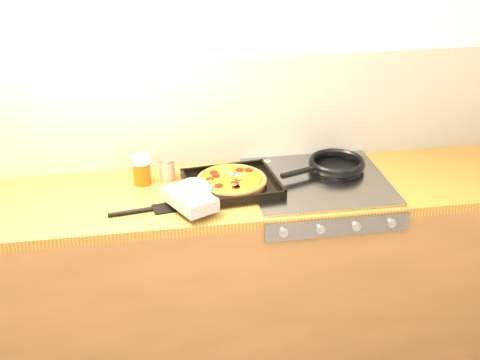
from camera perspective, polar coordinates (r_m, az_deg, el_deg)
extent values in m
plane|color=silver|center=(3.01, -2.92, 7.64)|extent=(3.20, 0.00, 3.20)
cube|color=white|center=(3.03, -2.85, 5.77)|extent=(3.20, 0.02, 0.50)
cube|color=brown|center=(3.11, -1.90, -8.62)|extent=(3.20, 0.60, 0.86)
cube|color=olive|center=(2.88, -2.03, -1.23)|extent=(3.20, 0.60, 0.04)
cube|color=gray|center=(2.73, 8.28, -3.89)|extent=(0.60, 0.03, 0.08)
cylinder|color=#A5A5AA|center=(2.66, 3.73, -4.48)|extent=(0.04, 0.02, 0.04)
cylinder|color=#A5A5AA|center=(2.69, 6.85, -4.19)|extent=(0.04, 0.02, 0.04)
cylinder|color=#A5A5AA|center=(2.74, 9.88, -3.90)|extent=(0.04, 0.02, 0.04)
cylinder|color=#A5A5AA|center=(2.79, 12.80, -3.60)|extent=(0.04, 0.02, 0.04)
cube|color=gray|center=(2.95, 6.64, -0.12)|extent=(0.60, 0.56, 0.02)
cube|color=black|center=(2.87, -0.71, -0.44)|extent=(0.42, 0.38, 0.01)
cube|color=black|center=(3.00, -1.52, 1.17)|extent=(0.38, 0.05, 0.02)
cube|color=black|center=(2.72, 0.18, -1.59)|extent=(0.38, 0.05, 0.02)
cube|color=black|center=(2.91, 2.85, 0.29)|extent=(0.05, 0.34, 0.02)
cube|color=black|center=(2.82, -4.38, -0.60)|extent=(0.05, 0.34, 0.02)
cylinder|color=brown|center=(2.86, -0.71, -0.16)|extent=(0.32, 0.32, 0.02)
torus|color=brown|center=(2.86, -0.71, 0.01)|extent=(0.33, 0.33, 0.02)
cylinder|color=orange|center=(2.85, -0.71, 0.05)|extent=(0.28, 0.28, 0.01)
cylinder|color=maroon|center=(2.84, -0.13, 0.10)|extent=(0.04, 0.04, 0.00)
cylinder|color=maroon|center=(2.90, -2.28, 0.64)|extent=(0.04, 0.04, 0.00)
cylinder|color=maroon|center=(2.78, -0.37, -0.59)|extent=(0.04, 0.04, 0.00)
cylinder|color=maroon|center=(2.84, -2.59, 0.05)|extent=(0.04, 0.04, 0.00)
cylinder|color=maroon|center=(2.93, -0.04, 0.87)|extent=(0.04, 0.04, 0.00)
cylinder|color=maroon|center=(2.89, -0.68, 0.54)|extent=(0.04, 0.04, 0.00)
cylinder|color=maroon|center=(2.79, -1.82, -0.48)|extent=(0.04, 0.04, 0.00)
cylinder|color=maroon|center=(2.92, 0.75, 0.85)|extent=(0.04, 0.04, 0.00)
cylinder|color=maroon|center=(2.78, -0.34, -0.56)|extent=(0.04, 0.04, 0.00)
cylinder|color=maroon|center=(2.81, -0.47, -0.26)|extent=(0.04, 0.04, 0.00)
cylinder|color=maroon|center=(2.87, -2.08, 0.37)|extent=(0.04, 0.04, 0.00)
ellipsoid|color=yellow|center=(2.82, -2.10, -0.12)|extent=(0.03, 0.02, 0.01)
ellipsoid|color=yellow|center=(2.82, -2.56, -0.11)|extent=(0.03, 0.02, 0.01)
ellipsoid|color=yellow|center=(2.89, -1.11, 0.55)|extent=(0.03, 0.02, 0.01)
ellipsoid|color=yellow|center=(2.92, -1.38, 0.84)|extent=(0.03, 0.02, 0.01)
ellipsoid|color=yellow|center=(2.79, -0.57, -0.45)|extent=(0.03, 0.02, 0.01)
ellipsoid|color=yellow|center=(2.84, 0.02, 0.11)|extent=(0.03, 0.02, 0.01)
ellipsoid|color=yellow|center=(2.86, -0.29, 0.23)|extent=(0.03, 0.02, 0.01)
ellipsoid|color=yellow|center=(2.81, -1.98, -0.20)|extent=(0.03, 0.02, 0.01)
ellipsoid|color=yellow|center=(2.91, -0.96, 0.76)|extent=(0.03, 0.02, 0.01)
ellipsoid|color=silver|center=(2.92, -1.28, 0.77)|extent=(0.03, 0.03, 0.01)
ellipsoid|color=silver|center=(2.89, -0.72, 0.51)|extent=(0.03, 0.03, 0.01)
ellipsoid|color=silver|center=(2.88, -0.15, 0.43)|extent=(0.03, 0.03, 0.01)
cube|color=black|center=(2.69, -4.31, -1.63)|extent=(0.22, 0.27, 0.05)
ellipsoid|color=black|center=(2.79, -3.98, -0.56)|extent=(0.15, 0.15, 0.05)
cylinder|color=black|center=(2.73, -2.94, -1.17)|extent=(0.08, 0.11, 0.05)
cylinder|color=black|center=(3.06, 8.23, 1.02)|extent=(0.30, 0.30, 0.01)
torus|color=black|center=(3.05, 8.25, 1.42)|extent=(0.33, 0.33, 0.03)
cube|color=black|center=(2.93, 5.08, 0.69)|extent=(0.18, 0.08, 0.02)
cylinder|color=#A4160D|center=(2.96, -6.23, 0.91)|extent=(0.08, 0.08, 0.09)
cylinder|color=#B2B2B7|center=(2.94, -6.27, 1.72)|extent=(0.08, 0.08, 0.01)
cylinder|color=#B2B2B7|center=(2.98, -6.19, 0.11)|extent=(0.08, 0.08, 0.01)
cylinder|color=#D5440C|center=(2.93, -8.38, 0.56)|extent=(0.08, 0.08, 0.10)
cylinder|color=silver|center=(2.91, -8.46, 1.74)|extent=(0.09, 0.09, 0.03)
cylinder|color=#B4864C|center=(3.05, -0.05, 1.04)|extent=(0.25, 0.09, 0.02)
ellipsoid|color=#B4864C|center=(3.11, 2.27, 1.52)|extent=(0.06, 0.05, 0.02)
cube|color=black|center=(2.73, -6.42, -2.40)|extent=(0.11, 0.10, 0.01)
cylinder|color=black|center=(2.71, -9.35, -2.71)|extent=(0.18, 0.05, 0.02)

